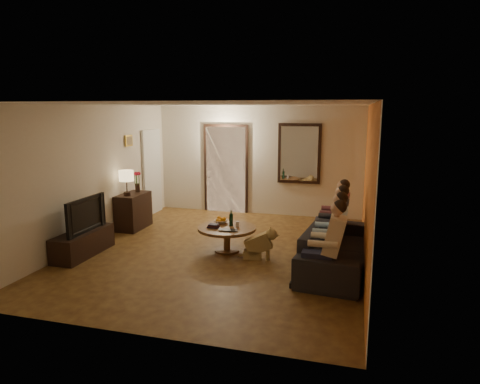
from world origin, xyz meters
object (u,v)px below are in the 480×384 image
(tv, at_px, (81,214))
(person_c, at_px, (334,226))
(person_a, at_px, (329,249))
(laptop, at_px, (228,231))
(sofa, at_px, (339,247))
(table_lamp, at_px, (127,183))
(person_b, at_px, (332,236))
(dresser, at_px, (133,211))
(person_d, at_px, (336,218))
(tv_stand, at_px, (83,243))
(bowl, at_px, (221,222))
(coffee_table, at_px, (227,239))
(wine_bottle, at_px, (231,217))
(dog, at_px, (258,243))

(tv, height_order, person_c, person_c)
(person_a, height_order, laptop, person_a)
(person_c, bearing_deg, tv, -168.49)
(person_c, bearing_deg, sofa, -71.57)
(table_lamp, distance_m, person_c, 4.32)
(person_b, bearing_deg, dresser, 160.42)
(person_c, bearing_deg, person_d, 90.00)
(tv, distance_m, sofa, 4.40)
(table_lamp, distance_m, sofa, 4.51)
(person_a, bearing_deg, tv, 175.48)
(tv_stand, relative_size, sofa, 0.54)
(person_b, relative_size, bowl, 4.63)
(tv_stand, xyz_separation_m, tv, (0.00, 0.00, 0.52))
(bowl, distance_m, laptop, 0.57)
(coffee_table, height_order, bowl, bowl)
(dresser, bearing_deg, wine_bottle, -18.63)
(person_b, distance_m, laptop, 1.80)
(sofa, height_order, wine_bottle, wine_bottle)
(wine_bottle, relative_size, laptop, 0.94)
(tv_stand, relative_size, person_a, 1.07)
(table_lamp, bearing_deg, sofa, -12.83)
(dresser, bearing_deg, tv, -90.00)
(person_a, relative_size, person_b, 1.00)
(dog, relative_size, bowl, 2.16)
(tv_stand, bearing_deg, tv, 0.00)
(sofa, xyz_separation_m, person_a, (-0.10, -0.90, 0.25))
(dresser, height_order, sofa, dresser)
(tv, height_order, laptop, tv)
(dresser, xyz_separation_m, person_b, (4.25, -1.51, 0.22))
(person_b, distance_m, person_c, 0.60)
(person_c, xyz_separation_m, bowl, (-2.05, 0.21, -0.12))
(dresser, height_order, person_d, person_d)
(laptop, bearing_deg, tv_stand, -175.22)
(laptop, bearing_deg, person_b, -18.34)
(tv_stand, height_order, person_b, person_b)
(dog, xyz_separation_m, wine_bottle, (-0.58, 0.33, 0.32))
(sofa, relative_size, laptop, 7.25)
(sofa, relative_size, wine_bottle, 7.69)
(dresser, height_order, wine_bottle, wine_bottle)
(person_b, relative_size, wine_bottle, 3.87)
(person_a, xyz_separation_m, person_b, (0.00, 0.60, 0.00))
(dresser, distance_m, bowl, 2.31)
(person_b, distance_m, person_d, 1.20)
(wine_bottle, distance_m, laptop, 0.41)
(dog, relative_size, wine_bottle, 1.81)
(dresser, height_order, coffee_table, dresser)
(dresser, relative_size, dog, 1.52)
(person_d, bearing_deg, person_a, -90.00)
(wine_bottle, bearing_deg, laptop, -82.50)
(dresser, bearing_deg, coffee_table, -21.13)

